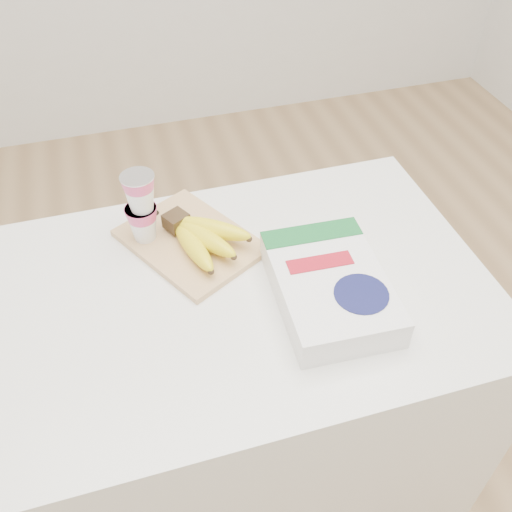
% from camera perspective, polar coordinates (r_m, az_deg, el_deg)
% --- Properties ---
extents(table, '(1.03, 0.69, 0.77)m').
position_cam_1_polar(table, '(1.47, -1.30, -13.48)').
color(table, white).
rests_on(table, ground).
extents(cutting_board, '(0.33, 0.36, 0.01)m').
position_cam_1_polar(cutting_board, '(1.26, -6.60, 1.47)').
color(cutting_board, tan).
rests_on(cutting_board, table).
extents(bananas, '(0.18, 0.21, 0.07)m').
position_cam_1_polar(bananas, '(1.22, -5.44, 1.94)').
color(bananas, '#382816').
rests_on(bananas, cutting_board).
extents(yogurt_stack, '(0.07, 0.07, 0.17)m').
position_cam_1_polar(yogurt_stack, '(1.22, -11.44, 4.96)').
color(yogurt_stack, white).
rests_on(yogurt_stack, cutting_board).
extents(cereal_box, '(0.22, 0.32, 0.07)m').
position_cam_1_polar(cereal_box, '(1.13, 7.39, -3.05)').
color(cereal_box, white).
rests_on(cereal_box, table).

